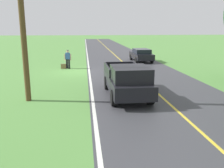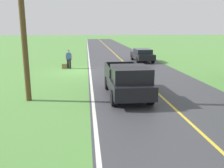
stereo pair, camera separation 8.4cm
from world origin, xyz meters
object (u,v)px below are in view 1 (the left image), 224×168
object	(u,v)px
suitcase_carried	(64,66)
sedan_near_oncoming	(141,55)
hitchhiker_walking	(68,58)
utility_pole_roadside	(22,17)
pickup_truck_passing	(127,80)

from	to	relation	value
suitcase_carried	sedan_near_oncoming	distance (m)	9.21
hitchhiker_walking	utility_pole_roadside	bearing A→B (deg)	81.91
hitchhiker_walking	suitcase_carried	distance (m)	0.87
suitcase_carried	sedan_near_oncoming	xyz separation A→B (m)	(-8.27, -4.02, 0.53)
suitcase_carried	utility_pole_roadside	xyz separation A→B (m)	(1.01, 9.99, 4.01)
sedan_near_oncoming	utility_pole_roadside	size ratio (longest dim) A/B	0.52
hitchhiker_walking	pickup_truck_passing	distance (m)	10.68
hitchhiker_walking	utility_pole_roadside	size ratio (longest dim) A/B	0.21
suitcase_carried	pickup_truck_passing	bearing A→B (deg)	24.64
pickup_truck_passing	sedan_near_oncoming	bearing A→B (deg)	-106.17
suitcase_carried	sedan_near_oncoming	bearing A→B (deg)	117.48
sedan_near_oncoming	utility_pole_roadside	distance (m)	17.16
suitcase_carried	pickup_truck_passing	size ratio (longest dim) A/B	0.08
sedan_near_oncoming	suitcase_carried	bearing A→B (deg)	25.94
hitchhiker_walking	suitcase_carried	world-z (taller)	hitchhiker_walking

